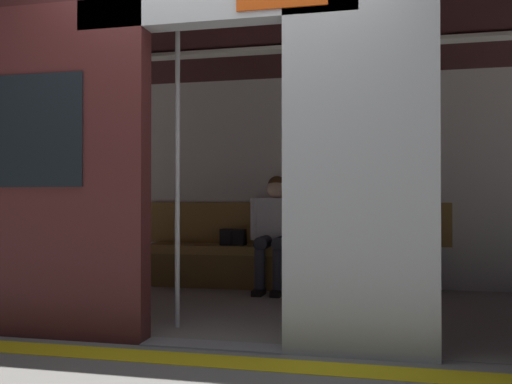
# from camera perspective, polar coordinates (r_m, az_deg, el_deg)

# --- Properties ---
(ground_plane) EXTENTS (60.00, 60.00, 0.00)m
(ground_plane) POSITION_cam_1_polar(r_m,az_deg,el_deg) (3.59, -4.54, -15.84)
(ground_plane) COLOR gray
(platform_edge_strip) EXTENTS (8.00, 0.24, 0.01)m
(platform_edge_strip) POSITION_cam_1_polar(r_m,az_deg,el_deg) (3.31, -6.14, -17.08)
(platform_edge_strip) COLOR yellow
(platform_edge_strip) RESTS_ON ground_plane
(train_car) EXTENTS (6.40, 2.73, 2.37)m
(train_car) POSITION_cam_1_polar(r_m,az_deg,el_deg) (4.67, -0.87, 6.93)
(train_car) COLOR #ADAFB5
(train_car) RESTS_ON ground_plane
(bench_seat) EXTENTS (2.81, 0.44, 0.44)m
(bench_seat) POSITION_cam_1_polar(r_m,az_deg,el_deg) (5.65, 2.15, -6.74)
(bench_seat) COLOR olive
(bench_seat) RESTS_ON ground_plane
(person_seated) EXTENTS (0.55, 0.68, 1.17)m
(person_seated) POSITION_cam_1_polar(r_m,az_deg,el_deg) (5.58, 2.05, -3.47)
(person_seated) COLOR silver
(person_seated) RESTS_ON ground_plane
(handbag) EXTENTS (0.26, 0.15, 0.17)m
(handbag) POSITION_cam_1_polar(r_m,az_deg,el_deg) (5.77, -2.42, -4.74)
(handbag) COLOR black
(handbag) RESTS_ON bench_seat
(book) EXTENTS (0.18, 0.24, 0.03)m
(book) POSITION_cam_1_polar(r_m,az_deg,el_deg) (5.66, 6.60, -5.54)
(book) COLOR #33723F
(book) RESTS_ON bench_seat
(grab_pole_door) EXTENTS (0.04, 0.04, 2.23)m
(grab_pole_door) POSITION_cam_1_polar(r_m,az_deg,el_deg) (3.99, -8.24, 1.86)
(grab_pole_door) COLOR silver
(grab_pole_door) RESTS_ON ground_plane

